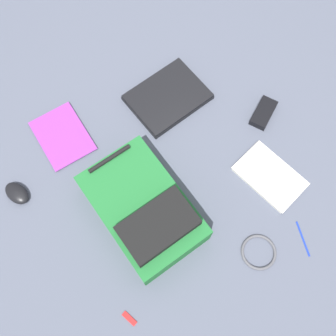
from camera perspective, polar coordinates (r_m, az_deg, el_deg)
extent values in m
plane|color=#4C5160|center=(1.54, -0.94, -1.31)|extent=(3.52, 3.52, 0.00)
cube|color=#1E662D|center=(1.44, -3.70, -5.88)|extent=(0.30, 0.46, 0.13)
cube|color=black|center=(1.33, -1.47, -8.33)|extent=(0.26, 0.17, 0.05)
cylinder|color=black|center=(1.44, -8.49, 1.34)|extent=(0.17, 0.02, 0.02)
cube|color=black|center=(1.68, -0.04, 10.12)|extent=(0.33, 0.26, 0.02)
cube|color=black|center=(1.66, -0.04, 10.40)|extent=(0.32, 0.26, 0.01)
cube|color=silver|center=(1.58, 14.48, -1.23)|extent=(0.21, 0.28, 0.02)
cube|color=silver|center=(1.57, 14.57, -1.09)|extent=(0.21, 0.28, 0.00)
cube|color=silver|center=(1.66, -14.99, 4.45)|extent=(0.18, 0.25, 0.01)
cube|color=purple|center=(1.65, -15.04, 4.53)|extent=(0.19, 0.26, 0.00)
ellipsoid|color=black|center=(1.60, -21.01, -3.42)|extent=(0.09, 0.12, 0.04)
torus|color=#4C4C51|center=(1.50, 12.98, -11.77)|extent=(0.13, 0.13, 0.01)
cube|color=black|center=(1.68, 13.70, 7.67)|extent=(0.15, 0.12, 0.03)
cylinder|color=#1933B2|center=(1.55, 18.96, -9.64)|extent=(0.05, 0.13, 0.01)
cube|color=#B21919|center=(1.45, -5.60, -20.84)|extent=(0.03, 0.06, 0.01)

